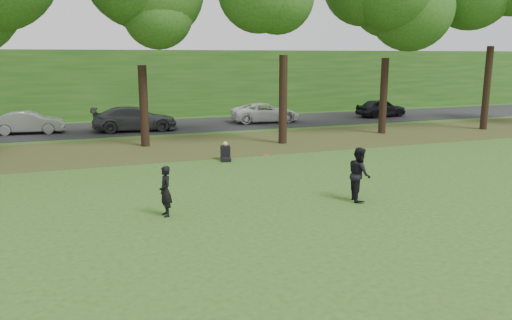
# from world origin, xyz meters

# --- Properties ---
(ground) EXTENTS (120.00, 120.00, 0.00)m
(ground) POSITION_xyz_m (0.00, 0.00, 0.00)
(ground) COLOR #254F18
(ground) RESTS_ON ground
(leaf_litter) EXTENTS (60.00, 7.00, 0.01)m
(leaf_litter) POSITION_xyz_m (0.00, 13.00, 0.01)
(leaf_litter) COLOR #443218
(leaf_litter) RESTS_ON ground
(street) EXTENTS (70.00, 7.00, 0.02)m
(street) POSITION_xyz_m (0.00, 21.00, 0.01)
(street) COLOR black
(street) RESTS_ON ground
(far_hedge) EXTENTS (70.00, 3.00, 5.00)m
(far_hedge) POSITION_xyz_m (0.00, 27.00, 2.50)
(far_hedge) COLOR #1C5016
(far_hedge) RESTS_ON ground
(player_left) EXTENTS (0.41, 0.57, 1.48)m
(player_left) POSITION_xyz_m (-4.01, 2.09, 0.74)
(player_left) COLOR black
(player_left) RESTS_ON ground
(player_right) EXTENTS (0.85, 0.98, 1.74)m
(player_right) POSITION_xyz_m (2.10, 1.56, 0.87)
(player_right) COLOR black
(player_right) RESTS_ON ground
(parked_cars) EXTENTS (36.79, 3.58, 1.49)m
(parked_cars) POSITION_xyz_m (-0.26, 20.29, 0.70)
(parked_cars) COLOR black
(parked_cars) RESTS_ON street
(frisbee) EXTENTS (0.28, 0.28, 0.07)m
(frisbee) POSITION_xyz_m (-1.05, 1.78, 1.67)
(frisbee) COLOR #EA134E
(frisbee) RESTS_ON ground
(seated_person) EXTENTS (0.55, 0.80, 0.83)m
(seated_person) POSITION_xyz_m (-0.12, 9.10, 0.31)
(seated_person) COLOR black
(seated_person) RESTS_ON ground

